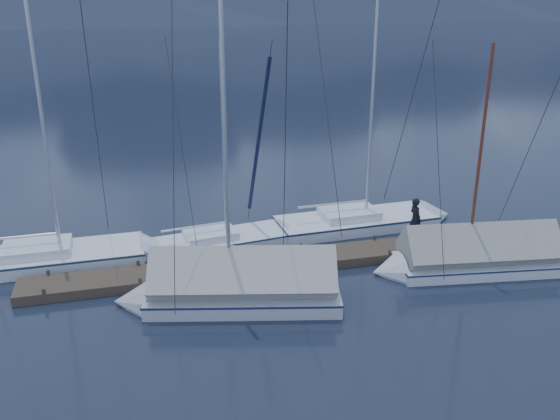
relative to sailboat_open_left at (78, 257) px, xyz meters
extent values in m
plane|color=black|center=(7.15, -4.35, -0.18)|extent=(1000.00, 1000.00, 0.00)
cube|color=#382D23|center=(7.15, -2.35, -0.01)|extent=(18.00, 1.50, 0.34)
cube|color=black|center=(1.15, -2.35, -0.23)|extent=(3.00, 1.30, 0.30)
cube|color=black|center=(7.15, -2.35, -0.23)|extent=(3.00, 1.30, 0.30)
cube|color=black|center=(13.15, -2.35, -0.23)|extent=(3.00, 1.30, 0.30)
cylinder|color=#382D23|center=(-0.85, -1.65, 0.17)|extent=(0.12, 0.12, 0.35)
cylinder|color=#382D23|center=(-0.85, -3.05, 0.17)|extent=(0.12, 0.12, 0.35)
cylinder|color=#382D23|center=(2.15, -1.65, 0.17)|extent=(0.12, 0.12, 0.35)
cylinder|color=#382D23|center=(2.15, -3.05, 0.17)|extent=(0.12, 0.12, 0.35)
cylinder|color=#382D23|center=(5.15, -1.65, 0.17)|extent=(0.12, 0.12, 0.35)
cylinder|color=#382D23|center=(5.15, -3.05, 0.17)|extent=(0.12, 0.12, 0.35)
cylinder|color=#382D23|center=(8.15, -1.65, 0.17)|extent=(0.12, 0.12, 0.35)
cylinder|color=#382D23|center=(8.15, -3.05, 0.17)|extent=(0.12, 0.12, 0.35)
cylinder|color=#382D23|center=(11.15, -1.65, 0.17)|extent=(0.12, 0.12, 0.35)
cylinder|color=#382D23|center=(11.15, -3.05, 0.17)|extent=(0.12, 0.12, 0.35)
cylinder|color=#382D23|center=(14.15, -1.65, 0.17)|extent=(0.12, 0.12, 0.35)
cylinder|color=#382D23|center=(14.15, -3.05, 0.17)|extent=(0.12, 0.12, 0.35)
cube|color=white|center=(-1.01, -0.01, -0.05)|extent=(6.83, 2.34, 0.75)
cube|color=white|center=(-1.01, -0.01, -0.39)|extent=(5.80, 1.31, 0.34)
cube|color=#1A344E|center=(-1.01, -0.01, 0.27)|extent=(6.90, 2.36, 0.07)
cone|color=white|center=(2.90, 0.03, -0.05)|extent=(1.27, 2.19, 2.18)
cube|color=white|center=(-1.35, -0.01, 0.50)|extent=(2.40, 1.61, 0.34)
cylinder|color=#B2B7BF|center=(-0.56, -0.01, 4.86)|extent=(0.14, 0.14, 9.07)
cylinder|color=#B2B7BF|center=(-2.15, -0.02, 1.01)|extent=(3.06, 0.13, 0.10)
cylinder|color=#26262B|center=(1.14, 0.01, 4.86)|extent=(0.06, 3.43, 9.08)
cube|color=white|center=(5.26, 0.03, -0.07)|extent=(5.82, 2.65, 0.62)
cube|color=white|center=(5.26, 0.03, -0.35)|extent=(4.87, 1.69, 0.28)
cube|color=navy|center=(5.26, 0.03, 0.19)|extent=(5.88, 2.67, 0.06)
cone|color=white|center=(8.45, 0.49, -0.07)|extent=(1.27, 1.92, 1.80)
cube|color=white|center=(4.98, -0.01, 0.38)|extent=(2.13, 1.57, 0.28)
cylinder|color=#B2B7BF|center=(5.63, 0.09, 3.98)|extent=(0.11, 0.11, 7.48)
cylinder|color=#B2B7BF|center=(4.33, -0.10, 0.80)|extent=(2.51, 0.44, 0.08)
cylinder|color=#26262B|center=(7.02, 0.28, 3.98)|extent=(0.42, 2.80, 7.49)
cube|color=white|center=(11.27, 0.55, -0.05)|extent=(6.81, 2.51, 0.74)
cube|color=white|center=(11.27, 0.55, -0.39)|extent=(5.76, 1.46, 0.34)
cube|color=#182848|center=(11.27, 0.55, 0.26)|extent=(6.88, 2.53, 0.07)
cone|color=white|center=(15.13, 0.70, -0.05)|extent=(1.32, 2.20, 2.15)
cube|color=white|center=(10.93, 0.53, 0.49)|extent=(2.41, 1.66, 0.34)
cylinder|color=#B2B7BF|center=(11.71, 0.56, 4.80)|extent=(0.13, 0.13, 8.97)
cylinder|color=#B2B7BF|center=(10.15, 0.50, 0.99)|extent=(3.03, 0.22, 0.10)
cylinder|color=#26262B|center=(13.39, 0.63, 4.80)|extent=(0.16, 3.39, 8.98)
cube|color=silver|center=(13.95, -4.41, -0.07)|extent=(6.04, 2.85, 0.62)
cube|color=silver|center=(13.95, -4.41, -0.35)|extent=(5.05, 1.81, 0.28)
cube|color=navy|center=(13.95, -4.41, 0.19)|extent=(6.10, 2.88, 0.06)
cone|color=silver|center=(10.66, -3.94, -0.07)|extent=(1.30, 2.10, 1.98)
cylinder|color=#592819|center=(13.58, -4.35, 3.98)|extent=(0.11, 0.11, 7.50)
cylinder|color=#592819|center=(14.88, -4.54, 0.80)|extent=(2.60, 0.45, 0.08)
cylinder|color=#26262B|center=(12.14, -4.15, 3.98)|extent=(0.43, 2.90, 7.50)
cube|color=gray|center=(13.95, -4.41, 0.61)|extent=(5.76, 2.84, 2.10)
cube|color=#B8BBC6|center=(5.33, -4.70, -0.05)|extent=(6.44, 3.54, 0.72)
cube|color=#B8BBC6|center=(5.33, -4.70, -0.38)|extent=(5.32, 2.37, 0.33)
cube|color=#182348|center=(5.33, -4.70, 0.25)|extent=(6.51, 3.58, 0.07)
cone|color=#B8BBC6|center=(1.88, -3.88, -0.05)|extent=(1.65, 2.31, 2.09)
cylinder|color=#B2B7BF|center=(4.91, -4.60, 4.67)|extent=(0.13, 0.13, 8.72)
cylinder|color=#B2B7BF|center=(6.39, -4.96, 0.96)|extent=(2.69, 0.73, 0.10)
cylinder|color=#26262B|center=(3.42, -4.25, 4.67)|extent=(0.74, 3.00, 8.73)
cube|color=#AAA99F|center=(5.33, -4.70, 0.74)|extent=(6.16, 3.51, 2.22)
imported|color=black|center=(12.64, -2.01, 1.01)|extent=(0.47, 0.66, 1.70)
camera|label=1|loc=(2.15, -21.28, 9.17)|focal=38.00mm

